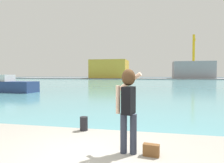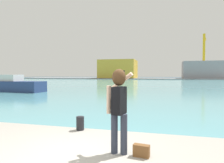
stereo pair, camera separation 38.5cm
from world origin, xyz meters
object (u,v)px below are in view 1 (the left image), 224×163
object	(u,v)px
harbor_bollard	(84,124)
port_crane	(194,52)
person_photographer	(128,102)
warehouse_right	(193,70)
handbag	(151,150)
boat_moored	(7,85)
warehouse_left	(110,69)

from	to	relation	value
harbor_bollard	port_crane	xyz separation A→B (m)	(18.77, 86.30, 10.93)
person_photographer	warehouse_right	bearing A→B (deg)	2.23
handbag	port_crane	bearing A→B (deg)	79.15
person_photographer	warehouse_right	world-z (taller)	warehouse_right
handbag	warehouse_right	bearing A→B (deg)	79.33
harbor_bollard	boat_moored	world-z (taller)	boat_moored
warehouse_left	warehouse_right	distance (m)	37.69
person_photographer	handbag	size ratio (longest dim) A/B	5.44
warehouse_left	person_photographer	bearing A→B (deg)	-77.23
boat_moored	warehouse_right	size ratio (longest dim) A/B	0.45
warehouse_left	handbag	bearing A→B (deg)	-76.95
boat_moored	warehouse_right	distance (m)	80.60
handbag	boat_moored	distance (m)	24.67
warehouse_left	port_crane	distance (m)	38.22
handbag	port_crane	xyz separation A→B (m)	(16.82, 87.76, 11.01)
person_photographer	handbag	xyz separation A→B (m)	(0.47, -0.05, -0.95)
harbor_bollard	person_photographer	bearing A→B (deg)	-43.72
handbag	warehouse_left	size ratio (longest dim) A/B	0.02
warehouse_left	port_crane	xyz separation A→B (m)	(37.54, -1.61, 7.01)
person_photographer	warehouse_left	world-z (taller)	warehouse_left
boat_moored	port_crane	size ratio (longest dim) A/B	0.41
harbor_bollard	boat_moored	size ratio (longest dim) A/B	0.05
handbag	port_crane	world-z (taller)	port_crane
handbag	harbor_bollard	distance (m)	2.43
harbor_bollard	warehouse_right	world-z (taller)	warehouse_right
boat_moored	warehouse_left	bearing A→B (deg)	97.65
handbag	warehouse_right	xyz separation A→B (m)	(16.97, 90.02, 3.45)
warehouse_right	person_photographer	bearing A→B (deg)	-100.97
handbag	warehouse_right	distance (m)	91.67
boat_moored	warehouse_left	size ratio (longest dim) A/B	0.45
port_crane	harbor_bollard	bearing A→B (deg)	-102.27
person_photographer	harbor_bollard	xyz separation A→B (m)	(-1.47, 1.41, -0.87)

